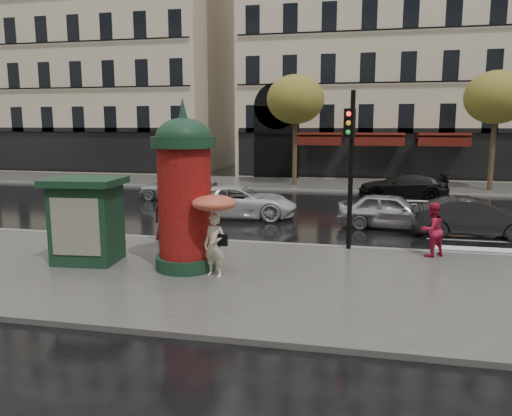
% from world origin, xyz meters
% --- Properties ---
extents(ground, '(160.00, 160.00, 0.00)m').
position_xyz_m(ground, '(0.00, 0.00, 0.00)').
color(ground, black).
rests_on(ground, ground).
extents(near_sidewalk, '(90.00, 7.00, 0.12)m').
position_xyz_m(near_sidewalk, '(0.00, -0.50, 0.06)').
color(near_sidewalk, '#474744').
rests_on(near_sidewalk, ground).
extents(far_sidewalk, '(90.00, 6.00, 0.12)m').
position_xyz_m(far_sidewalk, '(0.00, 19.00, 0.06)').
color(far_sidewalk, '#474744').
rests_on(far_sidewalk, ground).
extents(near_kerb, '(90.00, 0.25, 0.14)m').
position_xyz_m(near_kerb, '(0.00, 3.00, 0.07)').
color(near_kerb, slate).
rests_on(near_kerb, ground).
extents(far_kerb, '(90.00, 0.25, 0.14)m').
position_xyz_m(far_kerb, '(0.00, 16.00, 0.07)').
color(far_kerb, slate).
rests_on(far_kerb, ground).
extents(zebra_crossing, '(3.60, 11.75, 0.01)m').
position_xyz_m(zebra_crossing, '(6.00, 9.60, 0.01)').
color(zebra_crossing, silver).
rests_on(zebra_crossing, ground).
extents(bldg_far_corner, '(26.00, 14.00, 22.90)m').
position_xyz_m(bldg_far_corner, '(6.00, 30.00, 11.31)').
color(bldg_far_corner, '#B7A88C').
rests_on(bldg_far_corner, ground).
extents(bldg_far_left, '(24.00, 14.00, 22.90)m').
position_xyz_m(bldg_far_left, '(-22.00, 30.00, 11.31)').
color(bldg_far_left, '#B7A88C').
rests_on(bldg_far_left, ground).
extents(tree_far_left, '(3.40, 3.40, 6.64)m').
position_xyz_m(tree_far_left, '(-2.00, 18.00, 5.17)').
color(tree_far_left, '#38281C').
rests_on(tree_far_left, ground).
extents(tree_far_right, '(3.40, 3.40, 6.64)m').
position_xyz_m(tree_far_right, '(9.00, 18.00, 5.17)').
color(tree_far_right, '#38281C').
rests_on(tree_far_right, ground).
extents(woman_umbrella, '(1.06, 1.06, 2.05)m').
position_xyz_m(woman_umbrella, '(-1.35, -0.66, 1.47)').
color(woman_umbrella, beige).
rests_on(woman_umbrella, near_sidewalk).
extents(woman_red, '(0.93, 0.89, 1.51)m').
position_xyz_m(woman_red, '(3.98, 2.40, 0.87)').
color(woman_red, '#B31639').
rests_on(woman_red, near_sidewalk).
extents(man_burgundy, '(0.95, 0.68, 1.81)m').
position_xyz_m(man_burgundy, '(-3.83, 2.40, 1.03)').
color(man_burgundy, '#4D0F1A').
rests_on(man_burgundy, near_sidewalk).
extents(morris_column, '(1.59, 1.59, 4.27)m').
position_xyz_m(morris_column, '(-2.27, -0.16, 2.17)').
color(morris_column, '#143421').
rests_on(morris_column, near_sidewalk).
extents(traffic_light, '(0.33, 0.45, 4.58)m').
position_xyz_m(traffic_light, '(1.69, 2.71, 2.90)').
color(traffic_light, black).
rests_on(traffic_light, near_sidewalk).
extents(newsstand, '(1.99, 1.73, 2.24)m').
position_xyz_m(newsstand, '(-5.04, -0.12, 1.27)').
color(newsstand, '#143421').
rests_on(newsstand, near_sidewalk).
extents(car_silver, '(3.95, 2.03, 1.29)m').
position_xyz_m(car_silver, '(3.11, 6.62, 0.64)').
color(car_silver, '#A9A9AE').
rests_on(car_silver, ground).
extents(car_darkgrey, '(3.97, 1.40, 1.31)m').
position_xyz_m(car_darkgrey, '(5.75, 5.79, 0.65)').
color(car_darkgrey, black).
rests_on(car_darkgrey, ground).
extents(car_white, '(4.96, 2.78, 1.31)m').
position_xyz_m(car_white, '(-2.83, 7.51, 0.65)').
color(car_white, silver).
rests_on(car_white, ground).
extents(car_black, '(4.58, 2.09, 1.30)m').
position_xyz_m(car_black, '(4.08, 14.62, 0.65)').
color(car_black, black).
rests_on(car_black, ground).
extents(car_far_silver, '(4.06, 2.03, 1.33)m').
position_xyz_m(car_far_silver, '(-6.92, 11.44, 0.66)').
color(car_far_silver, '#A7A7AC').
rests_on(car_far_silver, ground).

